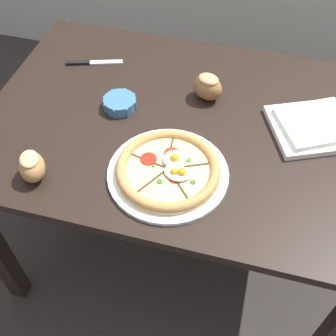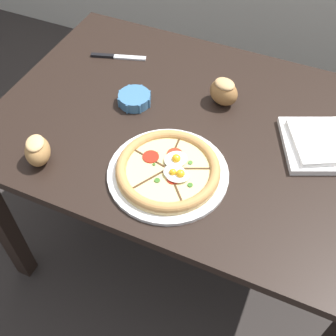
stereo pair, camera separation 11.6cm
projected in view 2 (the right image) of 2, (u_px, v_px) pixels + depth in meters
name	position (u px, v px, depth m)	size (l,w,h in m)	color
ground_plane	(186.00, 244.00, 1.90)	(12.00, 12.00, 0.00)	#2D2826
dining_table	(192.00, 146.00, 1.40)	(1.26, 0.88, 0.75)	black
pizza	(168.00, 170.00, 1.17)	(0.34, 0.34, 0.05)	white
ramekin_bowl	(134.00, 99.00, 1.36)	(0.11, 0.11, 0.04)	teal
napkin_folded	(328.00, 143.00, 1.24)	(0.32, 0.30, 0.04)	white
bread_piece_near	(37.00, 150.00, 1.18)	(0.11, 0.12, 0.08)	#B27F47
bread_piece_far	(224.00, 91.00, 1.34)	(0.12, 0.10, 0.09)	olive
knife_main	(118.00, 57.00, 1.53)	(0.20, 0.08, 0.01)	silver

